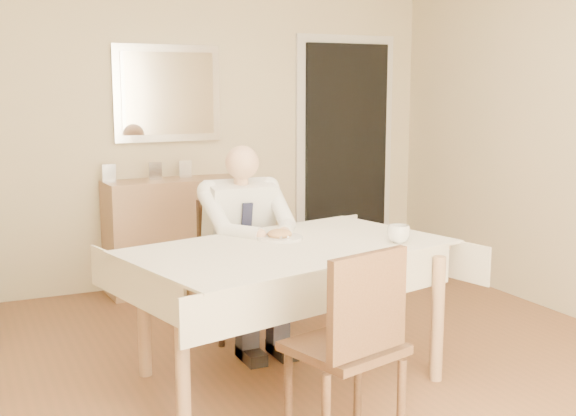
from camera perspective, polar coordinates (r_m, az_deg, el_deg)
name	(u,v)px	position (r m, az deg, el deg)	size (l,w,h in m)	color
room	(318,149)	(3.57, 2.38, 4.71)	(5.00, 5.02, 2.60)	brown
doorway	(345,155)	(6.49, 4.56, 4.19)	(0.96, 0.07, 2.10)	silver
mirror	(168,94)	(5.84, -9.49, 8.91)	(0.86, 0.04, 0.76)	silver
dining_table	(290,261)	(3.92, 0.12, -4.20)	(1.95, 1.41, 0.75)	#9E7550
chair_far	(233,258)	(4.75, -4.38, -3.96)	(0.45, 0.45, 0.88)	#412A1A
chair_near	(353,338)	(3.20, 5.20, -10.17)	(0.54, 0.54, 0.92)	#412A1A
seated_man	(249,236)	(4.45, -3.12, -2.26)	(0.48, 0.72, 1.24)	white
plate	(280,238)	(4.07, -0.66, -2.36)	(0.26, 0.26, 0.02)	white
food	(280,234)	(4.06, -0.66, -2.06)	(0.14, 0.14, 0.06)	#9A6D42
knife	(291,236)	(4.03, 0.21, -2.24)	(0.01, 0.01, 0.13)	silver
fork	(278,237)	(3.99, -0.83, -2.34)	(0.01, 0.01, 0.13)	silver
coffee_mug	(399,234)	(4.01, 8.73, -2.04)	(0.12, 0.12, 0.10)	white
sideboard	(177,234)	(5.81, -8.79, -2.06)	(1.11, 0.38, 0.89)	#9E7550
photo_frame_left	(109,173)	(5.62, -13.96, 2.67)	(0.10, 0.02, 0.14)	silver
photo_frame_center	(155,171)	(5.70, -10.44, 2.89)	(0.10, 0.02, 0.14)	silver
photo_frame_right	(185,169)	(5.78, -8.12, 3.04)	(0.10, 0.02, 0.14)	silver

